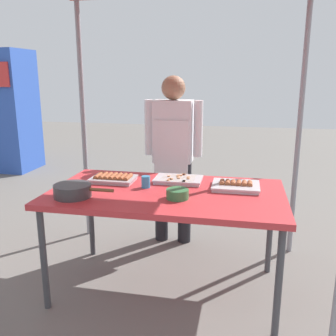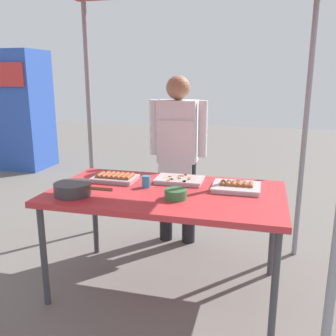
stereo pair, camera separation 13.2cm
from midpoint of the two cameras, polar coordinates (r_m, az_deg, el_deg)
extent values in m
plane|color=#66605B|center=(2.87, -1.59, -17.98)|extent=(18.00, 18.00, 0.00)
cube|color=#C63338|center=(2.56, -1.71, -3.98)|extent=(1.60, 0.90, 0.04)
cylinder|color=#3F3F44|center=(2.64, -20.01, -13.11)|extent=(0.04, 0.04, 0.71)
cylinder|color=#3F3F44|center=(2.30, 15.04, -16.93)|extent=(0.04, 0.04, 0.71)
cylinder|color=#3F3F44|center=(3.26, -12.92, -7.25)|extent=(0.04, 0.04, 0.71)
cylinder|color=#3F3F44|center=(3.00, 14.23, -9.28)|extent=(0.04, 0.04, 0.71)
cylinder|color=gray|center=(3.53, -13.96, 6.50)|extent=(0.04, 0.04, 2.16)
cylinder|color=gray|center=(3.22, 18.46, 5.48)|extent=(0.04, 0.04, 2.16)
cube|color=#ADADB2|center=(2.81, -9.76, -1.87)|extent=(0.31, 0.22, 0.02)
cube|color=#ADADB2|center=(2.80, -9.77, -1.55)|extent=(0.32, 0.23, 0.01)
cylinder|color=#9E512D|center=(2.84, -11.96, -1.19)|extent=(0.04, 0.14, 0.04)
cylinder|color=#9E512D|center=(2.83, -11.24, -1.23)|extent=(0.04, 0.14, 0.04)
cylinder|color=#9E512D|center=(2.81, -10.51, -1.28)|extent=(0.04, 0.14, 0.04)
cylinder|color=#9E512D|center=(2.80, -9.78, -1.32)|extent=(0.04, 0.14, 0.04)
cylinder|color=#9E512D|center=(2.79, -9.04, -1.37)|extent=(0.04, 0.14, 0.04)
cylinder|color=#9E512D|center=(2.77, -8.29, -1.42)|extent=(0.04, 0.14, 0.04)
cylinder|color=#9E512D|center=(2.76, -7.53, -1.46)|extent=(0.04, 0.14, 0.04)
cube|color=silver|center=(2.76, 0.24, -1.96)|extent=(0.34, 0.22, 0.02)
cube|color=silver|center=(2.75, 0.24, -1.64)|extent=(0.35, 0.23, 0.01)
cylinder|color=tan|center=(2.67, -0.14, -2.07)|extent=(0.25, 0.01, 0.01)
cube|color=tan|center=(2.68, -1.37, -2.00)|extent=(0.02, 0.02, 0.02)
cube|color=tan|center=(2.66, 1.07, -2.14)|extent=(0.02, 0.02, 0.02)
cube|color=tan|center=(2.66, 1.06, -2.14)|extent=(0.02, 0.02, 0.02)
cylinder|color=tan|center=(2.70, 0.02, -1.86)|extent=(0.25, 0.01, 0.01)
cube|color=tan|center=(2.71, -0.89, -1.81)|extent=(0.02, 0.02, 0.02)
cube|color=tan|center=(2.71, -1.12, -1.80)|extent=(0.02, 0.02, 0.02)
cylinder|color=tan|center=(2.73, 0.17, -1.66)|extent=(0.25, 0.01, 0.01)
cube|color=tan|center=(2.72, 1.77, -1.75)|extent=(0.02, 0.02, 0.02)
cube|color=tan|center=(2.73, 0.29, -1.67)|extent=(0.02, 0.02, 0.02)
cylinder|color=tan|center=(2.77, 0.31, -1.46)|extent=(0.25, 0.01, 0.01)
cube|color=tan|center=(2.76, 1.78, -1.54)|extent=(0.02, 0.02, 0.02)
cube|color=tan|center=(2.77, 0.17, -1.45)|extent=(0.02, 0.02, 0.02)
cube|color=tan|center=(2.78, -1.23, -1.37)|extent=(0.02, 0.02, 0.02)
cylinder|color=tan|center=(2.80, 0.46, -1.27)|extent=(0.25, 0.01, 0.01)
cube|color=tan|center=(2.80, 0.66, -1.28)|extent=(0.02, 0.02, 0.02)
cube|color=tan|center=(2.80, 0.24, -1.25)|extent=(0.02, 0.02, 0.02)
cylinder|color=tan|center=(2.84, 0.60, -1.08)|extent=(0.25, 0.01, 0.01)
cube|color=tan|center=(2.83, 1.01, -1.10)|extent=(0.02, 0.02, 0.02)
cube|color=tan|center=(2.83, 1.22, -1.11)|extent=(0.02, 0.02, 0.02)
cube|color=silver|center=(2.63, 8.98, -2.92)|extent=(0.32, 0.27, 0.02)
cube|color=silver|center=(2.63, 9.00, -2.58)|extent=(0.33, 0.28, 0.01)
cylinder|color=#9E512D|center=(2.63, 6.91, -2.24)|extent=(0.04, 0.09, 0.04)
cylinder|color=#9E512D|center=(2.63, 7.75, -2.28)|extent=(0.04, 0.09, 0.04)
cylinder|color=#9E512D|center=(2.63, 8.59, -2.32)|extent=(0.04, 0.09, 0.04)
cylinder|color=#9E512D|center=(2.62, 9.43, -2.36)|extent=(0.04, 0.09, 0.04)
cylinder|color=#9E512D|center=(2.62, 10.27, -2.41)|extent=(0.04, 0.09, 0.04)
cylinder|color=#9E512D|center=(2.62, 11.11, -2.45)|extent=(0.04, 0.09, 0.04)
cylinder|color=#38383A|center=(2.51, -15.97, -3.38)|extent=(0.24, 0.24, 0.08)
cylinder|color=brown|center=(2.42, -11.74, -3.36)|extent=(0.16, 0.02, 0.02)
cylinder|color=#386B33|center=(2.50, -16.02, -2.69)|extent=(0.22, 0.22, 0.01)
cylinder|color=#33723F|center=(2.38, -0.11, -4.02)|extent=(0.15, 0.15, 0.06)
cylinder|color=#338CBF|center=(2.62, -4.89, -2.15)|extent=(0.06, 0.06, 0.08)
cylinder|color=black|center=(3.46, -2.11, -5.09)|extent=(0.12, 0.12, 0.77)
cylinder|color=black|center=(3.42, 1.49, -5.33)|extent=(0.12, 0.12, 0.77)
cube|color=white|center=(3.28, -0.33, 5.68)|extent=(0.34, 0.20, 0.54)
cube|color=white|center=(3.20, -0.73, 2.98)|extent=(0.30, 0.02, 0.49)
cylinder|color=white|center=(3.33, -4.06, 6.24)|extent=(0.08, 0.08, 0.49)
cylinder|color=white|center=(3.24, 3.50, 6.03)|extent=(0.08, 0.08, 0.49)
sphere|color=#9E7256|center=(3.25, -0.34, 12.27)|extent=(0.21, 0.21, 0.21)
cube|color=#2D51B2|center=(6.63, -24.41, 8.00)|extent=(0.88, 0.72, 1.92)
camera|label=1|loc=(0.07, -91.48, -0.37)|focal=39.54mm
camera|label=2|loc=(0.07, 88.52, 0.37)|focal=39.54mm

